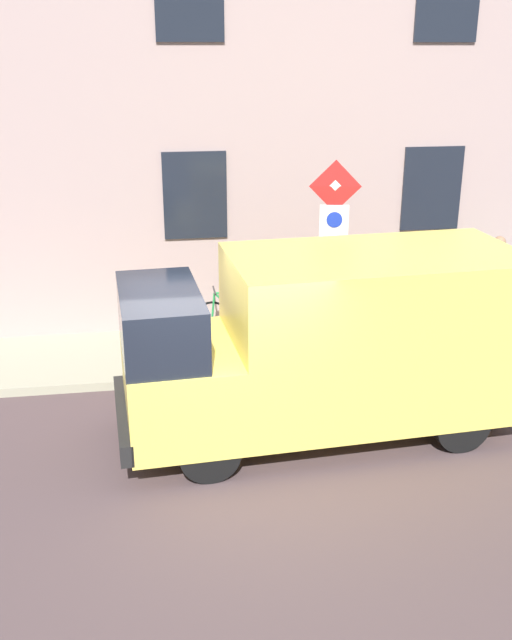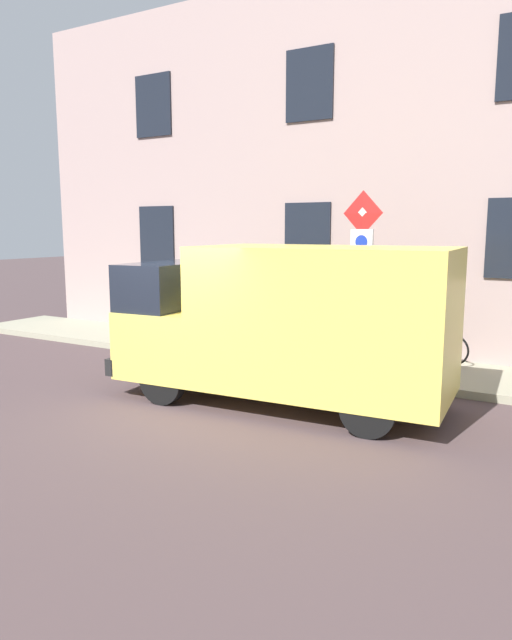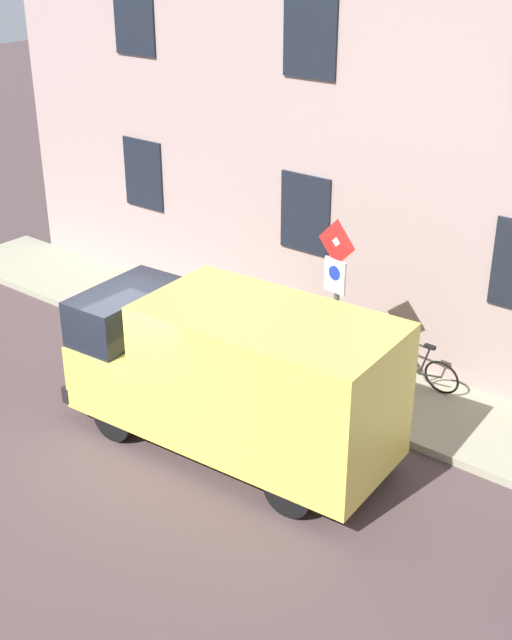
# 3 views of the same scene
# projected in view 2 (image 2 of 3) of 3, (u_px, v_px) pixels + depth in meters

# --- Properties ---
(ground_plane) EXTENTS (80.00, 80.00, 0.00)m
(ground_plane) POSITION_uv_depth(u_px,v_px,m) (183.00, 403.00, 9.22)
(ground_plane) COLOR #4B3A3B
(sidewalk_slab) EXTENTS (2.16, 17.60, 0.14)m
(sidewalk_slab) POSITION_uv_depth(u_px,v_px,m) (285.00, 356.00, 12.27)
(sidewalk_slab) COLOR #9A977F
(sidewalk_slab) RESTS_ON ground_plane
(building_facade) EXTENTS (0.75, 15.60, 8.07)m
(building_facade) POSITION_uv_depth(u_px,v_px,m) (315.00, 171.00, 12.86)
(building_facade) COLOR #A48B87
(building_facade) RESTS_ON ground_plane
(sign_post_stacked) EXTENTS (0.19, 0.55, 3.16)m
(sign_post_stacked) POSITION_uv_depth(u_px,v_px,m) (362.00, 257.00, 10.20)
(sign_post_stacked) COLOR #474C47
(sign_post_stacked) RESTS_ON sidewalk_slab
(delivery_van) EXTENTS (2.34, 5.45, 2.50)m
(delivery_van) POSITION_uv_depth(u_px,v_px,m) (287.00, 321.00, 8.97)
(delivery_van) COLOR #EDD255
(delivery_van) RESTS_ON ground_plane
(bicycle_black) EXTENTS (0.46, 1.71, 0.89)m
(bicycle_black) POSITION_uv_depth(u_px,v_px,m) (424.00, 345.00, 11.27)
(bicycle_black) COLOR black
(bicycle_black) RESTS_ON sidewalk_slab
(bicycle_red) EXTENTS (0.46, 1.71, 0.89)m
(bicycle_red) POSITION_uv_depth(u_px,v_px,m) (373.00, 340.00, 11.78)
(bicycle_red) COLOR black
(bicycle_red) RESTS_ON sidewalk_slab
(bicycle_green) EXTENTS (0.46, 1.71, 0.89)m
(bicycle_green) POSITION_uv_depth(u_px,v_px,m) (326.00, 335.00, 12.30)
(bicycle_green) COLOR black
(bicycle_green) RESTS_ON sidewalk_slab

